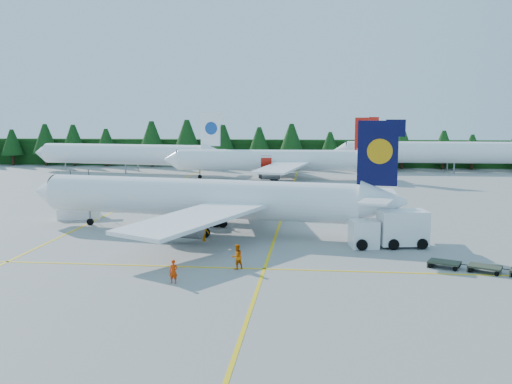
# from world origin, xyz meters

# --- Properties ---
(ground) EXTENTS (320.00, 320.00, 0.00)m
(ground) POSITION_xyz_m (0.00, 0.00, 0.00)
(ground) COLOR gray
(ground) RESTS_ON ground
(taxi_stripe_a) EXTENTS (0.25, 120.00, 0.01)m
(taxi_stripe_a) POSITION_xyz_m (-14.00, 20.00, 0.01)
(taxi_stripe_a) COLOR yellow
(taxi_stripe_a) RESTS_ON ground
(taxi_stripe_b) EXTENTS (0.25, 120.00, 0.01)m
(taxi_stripe_b) POSITION_xyz_m (6.00, 20.00, 0.01)
(taxi_stripe_b) COLOR yellow
(taxi_stripe_b) RESTS_ON ground
(taxi_stripe_cross) EXTENTS (80.00, 0.25, 0.01)m
(taxi_stripe_cross) POSITION_xyz_m (0.00, -6.00, 0.01)
(taxi_stripe_cross) COLOR yellow
(taxi_stripe_cross) RESTS_ON ground
(treeline_hedge) EXTENTS (220.00, 4.00, 6.00)m
(treeline_hedge) POSITION_xyz_m (0.00, 82.00, 3.00)
(treeline_hedge) COLOR black
(treeline_hedge) RESTS_ON ground
(airliner_navy) EXTENTS (36.98, 30.18, 10.83)m
(airliner_navy) POSITION_xyz_m (-2.36, 7.33, 3.25)
(airliner_navy) COLOR white
(airliner_navy) RESTS_ON ground
(airliner_red) EXTENTS (37.83, 31.09, 11.00)m
(airliner_red) POSITION_xyz_m (0.29, 55.01, 3.31)
(airliner_red) COLOR white
(airliner_red) RESTS_ON ground
(airliner_far_left) EXTENTS (40.68, 10.04, 11.89)m
(airliner_far_left) POSITION_xyz_m (-30.09, 64.27, 3.73)
(airliner_far_left) COLOR white
(airliner_far_left) RESTS_ON ground
(airliner_far_right) EXTENTS (44.17, 4.68, 12.85)m
(airliner_far_right) POSITION_xyz_m (33.52, 71.99, 4.03)
(airliner_far_right) COLOR white
(airliner_far_right) RESTS_ON ground
(airstairs) EXTENTS (4.99, 6.77, 4.09)m
(airstairs) POSITION_xyz_m (-16.29, 13.32, 0.89)
(airstairs) COLOR white
(airstairs) RESTS_ON ground
(service_truck) EXTENTS (6.84, 3.47, 3.15)m
(service_truck) POSITION_xyz_m (16.01, 2.38, 1.56)
(service_truck) COLOR silver
(service_truck) RESTS_ON ground
(dolly_train) EXTENTS (10.52, 5.22, 0.13)m
(dolly_train) POSITION_xyz_m (23.25, -5.72, 0.42)
(dolly_train) COLOR #333929
(dolly_train) RESTS_ON ground
(uld_pair) EXTENTS (5.22, 2.10, 1.69)m
(uld_pair) POSITION_xyz_m (-3.24, 9.80, 1.14)
(uld_pair) COLOR #333929
(uld_pair) RESTS_ON ground
(crew_a) EXTENTS (0.62, 0.43, 1.62)m
(crew_a) POSITION_xyz_m (0.23, -10.23, 0.81)
(crew_a) COLOR red
(crew_a) RESTS_ON ground
(crew_b) EXTENTS (1.14, 1.11, 1.85)m
(crew_b) POSITION_xyz_m (3.99, -6.18, 0.93)
(crew_b) COLOR #EE6505
(crew_b) RESTS_ON ground
(crew_c) EXTENTS (0.79, 0.91, 1.83)m
(crew_c) POSITION_xyz_m (-0.24, 2.93, 0.92)
(crew_c) COLOR orange
(crew_c) RESTS_ON ground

